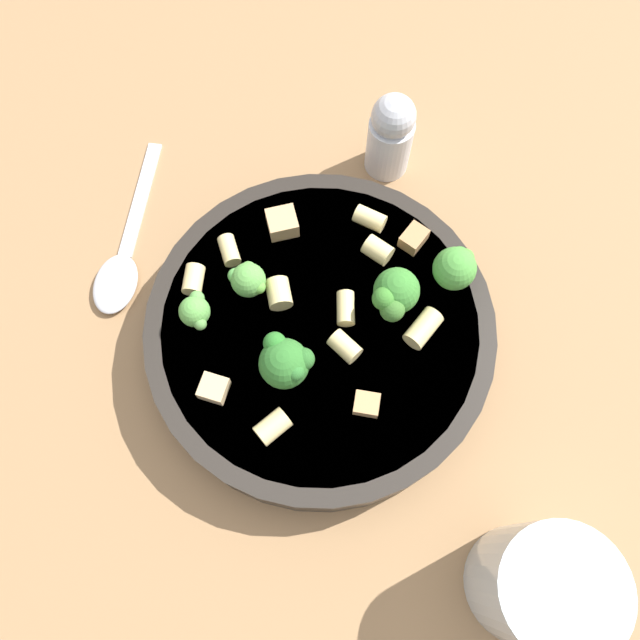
% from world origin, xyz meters
% --- Properties ---
extents(ground_plane, '(2.00, 2.00, 0.00)m').
position_xyz_m(ground_plane, '(0.00, 0.00, 0.00)').
color(ground_plane, '#936D47').
extents(pasta_bowl, '(0.27, 0.27, 0.04)m').
position_xyz_m(pasta_bowl, '(0.00, 0.00, 0.02)').
color(pasta_bowl, '#28231E').
rests_on(pasta_bowl, ground_plane).
extents(broccoli_floret_0, '(0.03, 0.03, 0.04)m').
position_xyz_m(broccoli_floret_0, '(-0.03, 0.10, 0.06)').
color(broccoli_floret_0, '#9EC175').
rests_on(broccoli_floret_0, pasta_bowl).
extents(broccoli_floret_1, '(0.04, 0.04, 0.04)m').
position_xyz_m(broccoli_floret_1, '(0.04, -0.03, 0.07)').
color(broccoli_floret_1, '#9EC175').
rests_on(broccoli_floret_1, pasta_bowl).
extents(broccoli_floret_2, '(0.03, 0.02, 0.03)m').
position_xyz_m(broccoli_floret_2, '(-0.01, -0.09, 0.06)').
color(broccoli_floret_2, '#93B766').
rests_on(broccoli_floret_2, pasta_bowl).
extents(broccoli_floret_3, '(0.03, 0.03, 0.03)m').
position_xyz_m(broccoli_floret_3, '(-0.03, -0.05, 0.06)').
color(broccoli_floret_3, '#9EC175').
rests_on(broccoli_floret_3, pasta_bowl).
extents(broccoli_floret_4, '(0.04, 0.04, 0.04)m').
position_xyz_m(broccoli_floret_4, '(-0.01, 0.06, 0.06)').
color(broccoli_floret_4, '#93B766').
rests_on(broccoli_floret_4, pasta_bowl).
extents(rigatoni_0, '(0.03, 0.02, 0.01)m').
position_xyz_m(rigatoni_0, '(-0.06, -0.07, 0.05)').
color(rigatoni_0, '#E0C67F').
rests_on(rigatoni_0, pasta_bowl).
extents(rigatoni_1, '(0.03, 0.03, 0.02)m').
position_xyz_m(rigatoni_1, '(0.02, 0.02, 0.05)').
color(rigatoni_1, '#E0C67F').
rests_on(rigatoni_1, pasta_bowl).
extents(rigatoni_2, '(0.03, 0.01, 0.01)m').
position_xyz_m(rigatoni_2, '(-0.01, 0.02, 0.05)').
color(rigatoni_2, '#E0C67F').
rests_on(rigatoni_2, pasta_bowl).
extents(rigatoni_3, '(0.03, 0.03, 0.02)m').
position_xyz_m(rigatoni_3, '(0.01, 0.08, 0.05)').
color(rigatoni_3, '#E0C67F').
rests_on(rigatoni_3, pasta_bowl).
extents(rigatoni_4, '(0.02, 0.02, 0.02)m').
position_xyz_m(rigatoni_4, '(-0.02, -0.03, 0.05)').
color(rigatoni_4, '#E0C67F').
rests_on(rigatoni_4, pasta_bowl).
extents(rigatoni_5, '(0.02, 0.02, 0.01)m').
position_xyz_m(rigatoni_5, '(-0.04, -0.09, 0.05)').
color(rigatoni_5, '#E0C67F').
rests_on(rigatoni_5, pasta_bowl).
extents(rigatoni_6, '(0.03, 0.03, 0.02)m').
position_xyz_m(rigatoni_6, '(0.08, -0.04, 0.05)').
color(rigatoni_6, '#E0C67F').
rests_on(rigatoni_6, pasta_bowl).
extents(rigatoni_7, '(0.03, 0.03, 0.01)m').
position_xyz_m(rigatoni_7, '(-0.08, 0.05, 0.05)').
color(rigatoni_7, '#E0C67F').
rests_on(rigatoni_7, pasta_bowl).
extents(rigatoni_8, '(0.03, 0.03, 0.02)m').
position_xyz_m(rigatoni_8, '(-0.06, 0.05, 0.05)').
color(rigatoni_8, '#E0C67F').
rests_on(rigatoni_8, pasta_bowl).
extents(chicken_chunk_0, '(0.02, 0.02, 0.01)m').
position_xyz_m(chicken_chunk_0, '(0.06, 0.03, 0.05)').
color(chicken_chunk_0, tan).
rests_on(chicken_chunk_0, pasta_bowl).
extents(chicken_chunk_1, '(0.02, 0.02, 0.01)m').
position_xyz_m(chicken_chunk_1, '(0.05, -0.08, 0.05)').
color(chicken_chunk_1, tan).
rests_on(chicken_chunk_1, pasta_bowl).
extents(chicken_chunk_2, '(0.03, 0.03, 0.02)m').
position_xyz_m(chicken_chunk_2, '(-0.08, -0.02, 0.05)').
color(chicken_chunk_2, tan).
rests_on(chicken_chunk_2, pasta_bowl).
extents(chicken_chunk_3, '(0.03, 0.03, 0.01)m').
position_xyz_m(chicken_chunk_3, '(-0.06, 0.08, 0.05)').
color(chicken_chunk_3, '#A87A4C').
rests_on(chicken_chunk_3, pasta_bowl).
extents(drinking_glass, '(0.08, 0.08, 0.09)m').
position_xyz_m(drinking_glass, '(0.19, 0.13, 0.04)').
color(drinking_glass, silver).
rests_on(drinking_glass, ground_plane).
extents(pepper_shaker, '(0.04, 0.04, 0.08)m').
position_xyz_m(pepper_shaker, '(-0.17, 0.07, 0.04)').
color(pepper_shaker, silver).
rests_on(pepper_shaker, ground_plane).
extents(spoon, '(0.17, 0.06, 0.01)m').
position_xyz_m(spoon, '(-0.08, -0.16, 0.00)').
color(spoon, silver).
rests_on(spoon, ground_plane).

